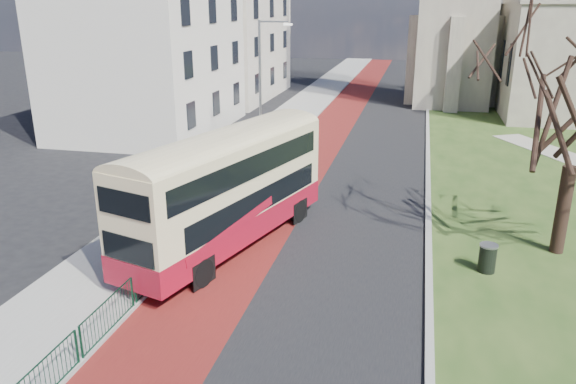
% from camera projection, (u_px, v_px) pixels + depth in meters
% --- Properties ---
extents(ground, '(160.00, 160.00, 0.00)m').
position_uv_depth(ground, '(244.00, 287.00, 19.03)').
color(ground, black).
rests_on(ground, ground).
extents(road_carriageway, '(9.00, 120.00, 0.01)m').
position_uv_depth(road_carriageway, '(356.00, 147.00, 37.14)').
color(road_carriageway, black).
rests_on(road_carriageway, ground).
extents(bus_lane, '(3.40, 120.00, 0.01)m').
position_uv_depth(bus_lane, '(316.00, 145.00, 37.72)').
color(bus_lane, '#591414').
rests_on(bus_lane, ground).
extents(pavement_west, '(4.00, 120.00, 0.12)m').
position_uv_depth(pavement_west, '(262.00, 141.00, 38.52)').
color(pavement_west, gray).
rests_on(pavement_west, ground).
extents(kerb_west, '(0.25, 120.00, 0.13)m').
position_uv_depth(kerb_west, '(290.00, 143.00, 38.09)').
color(kerb_west, '#999993').
rests_on(kerb_west, ground).
extents(kerb_east, '(0.25, 80.00, 0.13)m').
position_uv_depth(kerb_east, '(428.00, 143.00, 37.97)').
color(kerb_east, '#999993').
rests_on(kerb_east, ground).
extents(pedestrian_railing, '(0.07, 24.00, 1.12)m').
position_uv_depth(pedestrian_railing, '(205.00, 221.00, 23.17)').
color(pedestrian_railing, '#0B3421').
rests_on(pedestrian_railing, ground).
extents(street_block_near, '(10.30, 14.30, 13.00)m').
position_uv_depth(street_block_near, '(148.00, 41.00, 40.23)').
color(street_block_near, silver).
rests_on(street_block_near, ground).
extents(street_block_far, '(10.30, 16.30, 11.50)m').
position_uv_depth(street_block_far, '(223.00, 38.00, 55.22)').
color(street_block_far, beige).
rests_on(street_block_far, ground).
extents(streetlamp, '(2.13, 0.18, 8.00)m').
position_uv_depth(streetlamp, '(262.00, 79.00, 35.08)').
color(streetlamp, gray).
rests_on(streetlamp, pavement_west).
extents(bus, '(5.36, 10.85, 4.43)m').
position_uv_depth(bus, '(228.00, 185.00, 21.41)').
color(bus, maroon).
rests_on(bus, ground).
extents(litter_bin, '(0.70, 0.70, 1.04)m').
position_uv_depth(litter_bin, '(487.00, 258.00, 19.85)').
color(litter_bin, black).
rests_on(litter_bin, grass_green).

